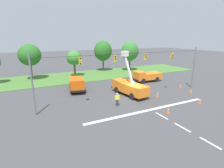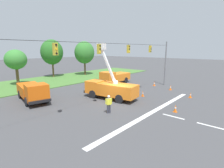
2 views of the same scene
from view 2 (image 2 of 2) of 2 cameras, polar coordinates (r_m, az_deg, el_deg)
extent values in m
plane|color=#424244|center=(20.27, 1.28, -5.93)|extent=(200.00, 200.00, 0.00)
cube|color=#477533|center=(34.29, -22.65, 0.46)|extent=(56.00, 12.00, 0.10)
cube|color=silver|center=(17.80, 13.32, -8.73)|extent=(17.60, 0.50, 0.01)
cube|color=silver|center=(17.05, 19.38, -9.99)|extent=(0.20, 2.00, 0.01)
cube|color=silver|center=(16.33, 29.40, -11.82)|extent=(0.20, 2.00, 0.01)
cylinder|color=slate|center=(30.63, 17.04, 6.34)|extent=(0.20, 0.20, 7.20)
cylinder|color=black|center=(19.35, 1.37, 13.07)|extent=(26.00, 0.03, 0.03)
cylinder|color=black|center=(14.41, -18.18, 12.90)|extent=(0.02, 0.02, 0.10)
cube|color=gold|center=(14.40, -18.05, 10.80)|extent=(0.32, 0.28, 0.96)
cylinder|color=black|center=(14.27, -17.78, 12.10)|extent=(0.16, 0.05, 0.16)
cylinder|color=yellow|center=(14.26, -17.70, 10.82)|extent=(0.16, 0.05, 0.16)
cylinder|color=black|center=(14.27, -17.63, 9.53)|extent=(0.16, 0.05, 0.16)
cylinder|color=black|center=(17.39, -4.30, 13.07)|extent=(0.02, 0.02, 0.10)
cube|color=gold|center=(17.39, -4.27, 11.32)|extent=(0.32, 0.28, 0.96)
cylinder|color=black|center=(17.28, -3.90, 12.39)|extent=(0.16, 0.05, 0.16)
cylinder|color=black|center=(17.27, -3.89, 11.33)|extent=(0.16, 0.05, 0.16)
cylinder|color=yellow|center=(17.28, -3.87, 10.26)|extent=(0.16, 0.05, 0.16)
cylinder|color=black|center=(21.18, 5.40, 12.74)|extent=(0.02, 0.02, 0.10)
cube|color=gold|center=(21.17, 5.37, 11.31)|extent=(0.32, 0.28, 0.96)
cylinder|color=black|center=(21.08, 5.75, 12.17)|extent=(0.16, 0.05, 0.16)
cylinder|color=black|center=(21.08, 5.73, 11.30)|extent=(0.16, 0.05, 0.16)
cylinder|color=yellow|center=(21.08, 5.71, 10.43)|extent=(0.16, 0.05, 0.16)
cylinder|color=black|center=(25.65, 12.39, 12.29)|extent=(0.02, 0.02, 0.10)
cube|color=gold|center=(25.65, 12.34, 11.11)|extent=(0.32, 0.28, 0.96)
cylinder|color=yellow|center=(25.57, 12.69, 11.81)|extent=(0.16, 0.05, 0.16)
cylinder|color=black|center=(25.57, 12.66, 11.09)|extent=(0.16, 0.05, 0.16)
cylinder|color=black|center=(25.57, 12.63, 10.38)|extent=(0.16, 0.05, 0.16)
cylinder|color=brown|center=(32.96, -28.44, 2.01)|extent=(0.45, 0.45, 2.89)
ellipsoid|color=#387F33|center=(32.68, -28.92, 7.01)|extent=(3.40, 3.45, 3.23)
cylinder|color=brown|center=(39.67, -18.68, 4.50)|extent=(0.36, 0.36, 3.36)
ellipsoid|color=#286623|center=(39.43, -19.02, 9.82)|extent=(4.72, 4.21, 5.23)
cylinder|color=brown|center=(41.25, -8.81, 5.10)|extent=(0.39, 0.39, 3.21)
ellipsoid|color=#33752D|center=(41.02, -8.97, 10.12)|extent=(4.72, 4.21, 5.02)
cube|color=orange|center=(20.81, 1.90, -1.99)|extent=(2.82, 4.86, 1.44)
cube|color=orange|center=(22.62, -5.26, -0.80)|extent=(2.37, 2.24, 1.55)
cube|color=#1E2838|center=(22.99, -6.63, 0.05)|extent=(1.88, 0.36, 0.70)
cube|color=black|center=(23.41, -7.29, -1.99)|extent=(2.21, 0.46, 0.30)
cylinder|color=black|center=(21.87, -6.33, -3.34)|extent=(0.41, 1.03, 1.00)
cylinder|color=black|center=(23.43, -3.19, -2.28)|extent=(0.41, 1.03, 1.00)
cylinder|color=black|center=(19.74, 2.41, -4.89)|extent=(0.41, 1.03, 1.00)
cylinder|color=black|center=(21.46, 5.18, -3.60)|extent=(0.41, 1.03, 1.00)
cylinder|color=silver|center=(20.79, 1.14, 0.54)|extent=(0.60, 0.60, 0.36)
cube|color=white|center=(21.06, -1.20, 5.90)|extent=(0.54, 2.25, 4.26)
cube|color=white|center=(21.55, -3.50, 12.21)|extent=(1.00, 0.92, 0.80)
cube|color=orange|center=(31.67, 2.09, 2.46)|extent=(4.07, 2.49, 1.24)
cube|color=orange|center=(29.49, -1.47, 2.27)|extent=(1.76, 2.35, 1.71)
cube|color=#1E2838|center=(29.01, -2.29, 2.71)|extent=(0.13, 2.06, 0.77)
cube|color=black|center=(28.94, -2.74, 0.66)|extent=(0.20, 2.43, 0.30)
cylinder|color=black|center=(29.07, 0.45, 0.42)|extent=(1.00, 0.30, 1.00)
cylinder|color=black|center=(30.56, -2.70, 0.95)|extent=(1.00, 0.30, 1.00)
cylinder|color=black|center=(31.65, 4.47, 1.29)|extent=(1.00, 0.30, 1.00)
cylinder|color=black|center=(33.02, 1.38, 1.74)|extent=(1.00, 0.30, 1.00)
cube|color=#D6560F|center=(23.72, -25.19, -1.67)|extent=(3.20, 4.98, 1.23)
cube|color=#D6560F|center=(20.52, -23.32, -2.59)|extent=(2.55, 2.39, 1.81)
cube|color=#1E2838|center=(19.79, -22.91, -2.09)|extent=(1.90, 0.51, 0.82)
cube|color=black|center=(19.70, -22.39, -5.35)|extent=(2.25, 0.64, 0.30)
cylinder|color=black|center=(21.24, -20.57, -4.45)|extent=(0.49, 1.04, 1.00)
cylinder|color=black|center=(20.79, -26.09, -5.23)|extent=(0.49, 1.04, 1.00)
cylinder|color=black|center=(24.85, -23.12, -2.40)|extent=(0.49, 1.04, 1.00)
cylinder|color=black|center=(24.47, -27.85, -3.02)|extent=(0.49, 1.04, 1.00)
cylinder|color=#383842|center=(16.83, -0.74, -8.07)|extent=(0.18, 0.18, 0.85)
cylinder|color=#383842|center=(16.77, -1.40, -8.15)|extent=(0.18, 0.18, 0.85)
cube|color=yellow|center=(16.57, -1.08, -5.75)|extent=(0.47, 0.41, 0.60)
cube|color=silver|center=(16.57, -1.08, -5.75)|extent=(0.40, 0.28, 0.62)
cylinder|color=yellow|center=(16.65, -0.19, -5.55)|extent=(0.11, 0.11, 0.55)
cylinder|color=yellow|center=(16.48, -1.97, -5.74)|extent=(0.11, 0.11, 0.55)
sphere|color=tan|center=(16.45, -1.08, -4.31)|extent=(0.22, 0.22, 0.22)
sphere|color=white|center=(16.43, -1.09, -4.11)|extent=(0.26, 0.26, 0.26)
cube|color=orange|center=(27.55, 18.51, -1.83)|extent=(0.36, 0.36, 0.03)
cone|color=orange|center=(27.47, 18.56, -1.09)|extent=(0.28, 0.28, 0.70)
cylinder|color=white|center=(27.46, 18.56, -1.02)|extent=(0.17, 0.17, 0.13)
cube|color=orange|center=(24.11, 24.16, -4.09)|extent=(0.36, 0.36, 0.03)
cone|color=orange|center=(24.02, 24.23, -3.28)|extent=(0.27, 0.27, 0.67)
cylinder|color=white|center=(24.01, 24.23, -3.20)|extent=(0.17, 0.17, 0.12)
cube|color=orange|center=(18.27, 19.90, -8.55)|extent=(0.36, 0.36, 0.03)
cone|color=orange|center=(18.15, 19.98, -7.45)|extent=(0.28, 0.28, 0.71)
cylinder|color=white|center=(18.14, 19.99, -7.34)|extent=(0.18, 0.18, 0.13)
cube|color=orange|center=(29.91, 13.60, -0.54)|extent=(0.36, 0.36, 0.03)
cone|color=orange|center=(29.84, 13.63, 0.12)|extent=(0.27, 0.27, 0.67)
cylinder|color=white|center=(29.83, 13.64, 0.18)|extent=(0.17, 0.17, 0.12)
cube|color=orange|center=(23.02, 9.97, -3.94)|extent=(0.36, 0.36, 0.03)
cone|color=orange|center=(22.93, 10.00, -3.08)|extent=(0.27, 0.27, 0.69)
cylinder|color=white|center=(22.92, 10.00, -2.99)|extent=(0.17, 0.17, 0.12)
camera|label=1|loc=(9.05, 122.88, 11.66)|focal=28.00mm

